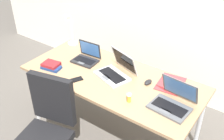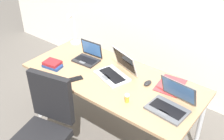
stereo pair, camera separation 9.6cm
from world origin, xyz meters
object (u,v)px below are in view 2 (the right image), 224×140
desk_lamp (73,29)px  paper_folder_front_right (170,85)px  laptop_back_right (171,104)px  pill_bottle (127,98)px  laptop_near_mouse (116,71)px  laptop_front_right (88,57)px  office_chair (45,136)px  cell_phone (76,79)px  book_stack (52,64)px  computer_mouse (148,83)px

desk_lamp → paper_folder_front_right: desk_lamp is taller
laptop_back_right → pill_bottle: 0.37m
laptop_near_mouse → pill_bottle: (0.32, -0.27, -0.01)m
laptop_front_right → office_chair: 0.94m
laptop_near_mouse → laptop_back_right: 0.67m
laptop_back_right → office_chair: bearing=-142.3°
cell_phone → book_stack: bearing=-155.1°
desk_lamp → laptop_back_right: desk_lamp is taller
computer_mouse → laptop_near_mouse: bearing=-166.5°
pill_bottle → cell_phone: bearing=-177.5°
office_chair → pill_bottle: bearing=43.7°
cell_phone → pill_bottle: bearing=30.2°
pill_bottle → book_stack: (-0.94, -0.01, -0.01)m
computer_mouse → office_chair: (-0.55, -0.85, -0.36)m
laptop_near_mouse → office_chair: 0.90m
pill_bottle → book_stack: size_ratio=0.37×
computer_mouse → paper_folder_front_right: size_ratio=0.31×
laptop_near_mouse → paper_folder_front_right: (0.51, 0.18, -0.04)m
cell_phone → computer_mouse: bearing=58.3°
laptop_back_right → office_chair: laptop_back_right is taller
desk_lamp → pill_bottle: (1.14, -0.50, -0.16)m
cell_phone → paper_folder_front_right: (0.78, 0.47, -0.00)m
book_stack → paper_folder_front_right: book_stack is taller
book_stack → desk_lamp: bearing=111.0°
laptop_front_right → computer_mouse: laptop_front_right is taller
laptop_front_right → cell_phone: 0.38m
desk_lamp → book_stack: 0.57m
laptop_near_mouse → pill_bottle: 0.42m
laptop_near_mouse → laptop_back_right: bearing=-9.8°
cell_phone → laptop_near_mouse: bearing=75.7°
cell_phone → book_stack: size_ratio=0.63×
laptop_front_right → paper_folder_front_right: size_ratio=0.90×
office_chair → computer_mouse: bearing=57.1°
laptop_front_right → computer_mouse: size_ratio=2.89×
computer_mouse → book_stack: 1.01m
book_stack → office_chair: size_ratio=0.22×
laptop_near_mouse → computer_mouse: 0.34m
desk_lamp → office_chair: desk_lamp is taller
pill_bottle → office_chair: office_chair is taller
laptop_back_right → pill_bottle: laptop_back_right is taller
laptop_near_mouse → book_stack: 0.68m
cell_phone → pill_bottle: pill_bottle is taller
laptop_front_right → pill_bottle: (0.74, -0.32, -0.00)m
paper_folder_front_right → office_chair: (-0.72, -0.96, -0.35)m
pill_bottle → office_chair: bearing=-136.3°
desk_lamp → laptop_front_right: size_ratio=1.44×
laptop_near_mouse → computer_mouse: size_ratio=4.30×
office_chair → laptop_back_right: bearing=37.7°
paper_folder_front_right → laptop_front_right: bearing=-172.1°
laptop_back_right → book_stack: 1.29m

